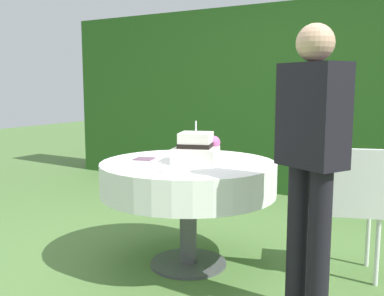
% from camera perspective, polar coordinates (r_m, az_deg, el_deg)
% --- Properties ---
extents(ground_plane, '(20.00, 20.00, 0.00)m').
position_cam_1_polar(ground_plane, '(3.34, -0.47, -14.57)').
color(ground_plane, '#547A3D').
extents(foliage_hedge, '(6.53, 0.62, 2.21)m').
position_cam_1_polar(foliage_hedge, '(5.52, 14.03, 5.94)').
color(foliage_hedge, '#28561E').
rests_on(foliage_hedge, ground_plane).
extents(cake_table, '(1.23, 1.23, 0.75)m').
position_cam_1_polar(cake_table, '(3.15, -0.49, -3.92)').
color(cake_table, '#4C4C51').
rests_on(cake_table, ground_plane).
extents(wedding_cake, '(0.37, 0.37, 0.29)m').
position_cam_1_polar(wedding_cake, '(3.10, 0.61, -0.12)').
color(wedding_cake, white).
rests_on(wedding_cake, cake_table).
extents(serving_plate_near, '(0.13, 0.13, 0.01)m').
position_cam_1_polar(serving_plate_near, '(3.58, -2.58, -0.46)').
color(serving_plate_near, white).
rests_on(serving_plate_near, cake_table).
extents(serving_plate_far, '(0.14, 0.14, 0.01)m').
position_cam_1_polar(serving_plate_far, '(2.77, -2.75, -2.97)').
color(serving_plate_far, white).
rests_on(serving_plate_far, cake_table).
extents(napkin_stack, '(0.16, 0.16, 0.01)m').
position_cam_1_polar(napkin_stack, '(3.26, -6.11, -1.38)').
color(napkin_stack, '#6B4C60').
rests_on(napkin_stack, cake_table).
extents(garden_chair, '(0.51, 0.51, 0.89)m').
position_cam_1_polar(garden_chair, '(3.13, 19.63, -6.21)').
color(garden_chair, white).
rests_on(garden_chair, ground_plane).
extents(standing_person, '(0.41, 0.34, 1.60)m').
position_cam_1_polar(standing_person, '(2.47, 14.94, -0.52)').
color(standing_person, black).
rests_on(standing_person, ground_plane).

